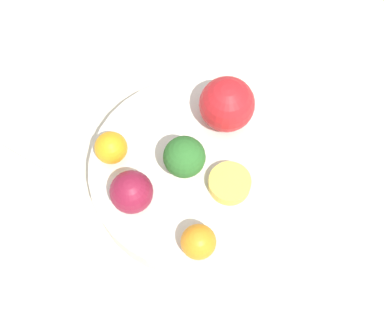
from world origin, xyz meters
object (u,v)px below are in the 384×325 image
object	(u,v)px
apple_green	(131,191)
orange_front	(111,148)
small_cup	(230,183)
orange_back	(198,242)
apple_red	(227,104)
broccoli	(184,158)
bowl	(192,173)

from	to	relation	value
apple_green	orange_front	distance (m)	0.06
small_cup	orange_back	bearing A→B (deg)	-58.84
apple_green	orange_back	size ratio (longest dim) A/B	1.26
orange_back	small_cup	world-z (taller)	orange_back
apple_red	orange_front	world-z (taller)	apple_red
broccoli	orange_back	world-z (taller)	broccoli
apple_red	apple_green	bearing A→B (deg)	-77.99
bowl	apple_green	world-z (taller)	apple_green
small_cup	orange_front	bearing A→B (deg)	-138.25
orange_front	small_cup	bearing A→B (deg)	41.75
bowl	small_cup	world-z (taller)	small_cup
bowl	orange_front	size ratio (longest dim) A/B	6.37
orange_back	small_cup	size ratio (longest dim) A/B	0.80
apple_red	orange_front	size ratio (longest dim) A/B	1.72
orange_front	small_cup	distance (m)	0.14
broccoli	orange_front	xyz separation A→B (m)	(-0.06, -0.06, -0.02)
orange_back	small_cup	distance (m)	0.08
bowl	orange_front	distance (m)	0.10
small_cup	broccoli	bearing A→B (deg)	-142.98
broccoli	small_cup	distance (m)	0.06
apple_red	orange_back	size ratio (longest dim) A/B	1.70
apple_green	orange_front	bearing A→B (deg)	173.17
bowl	broccoli	world-z (taller)	broccoli
orange_front	orange_back	size ratio (longest dim) A/B	0.99
broccoli	apple_green	bearing A→B (deg)	-91.38
orange_front	apple_green	bearing A→B (deg)	-6.83
broccoli	apple_red	distance (m)	0.08
broccoli	small_cup	size ratio (longest dim) A/B	1.26
bowl	orange_front	world-z (taller)	orange_front
bowl	orange_back	world-z (taller)	orange_back
orange_front	apple_red	bearing A→B (deg)	78.28
apple_green	small_cup	size ratio (longest dim) A/B	1.00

